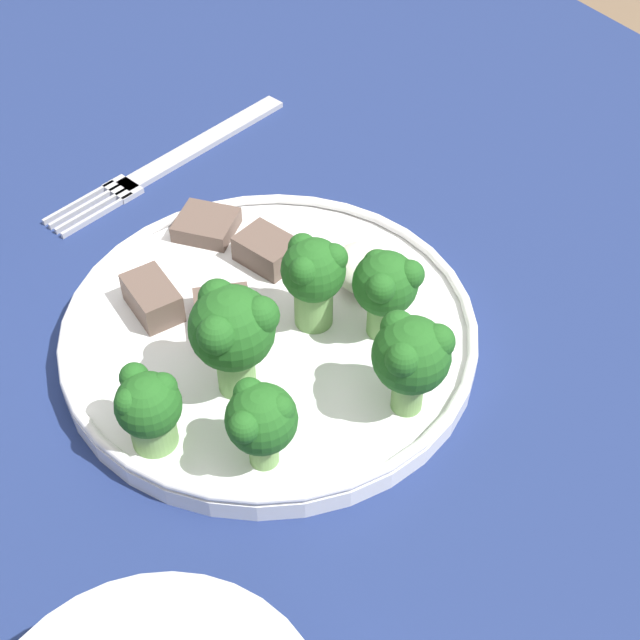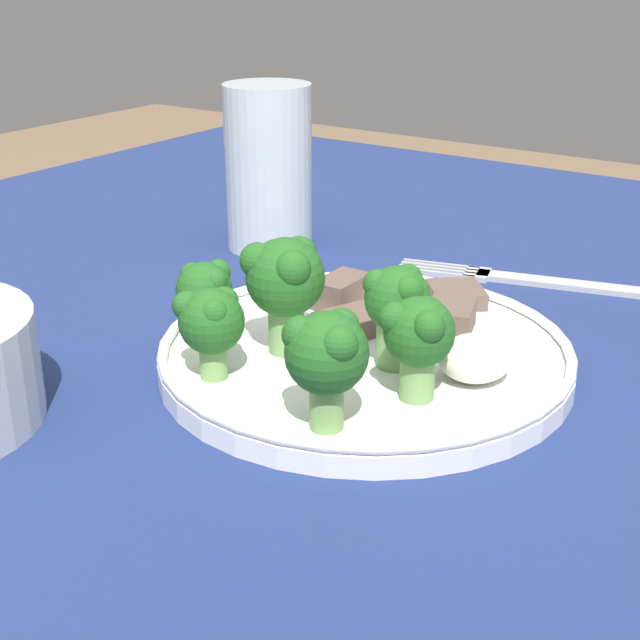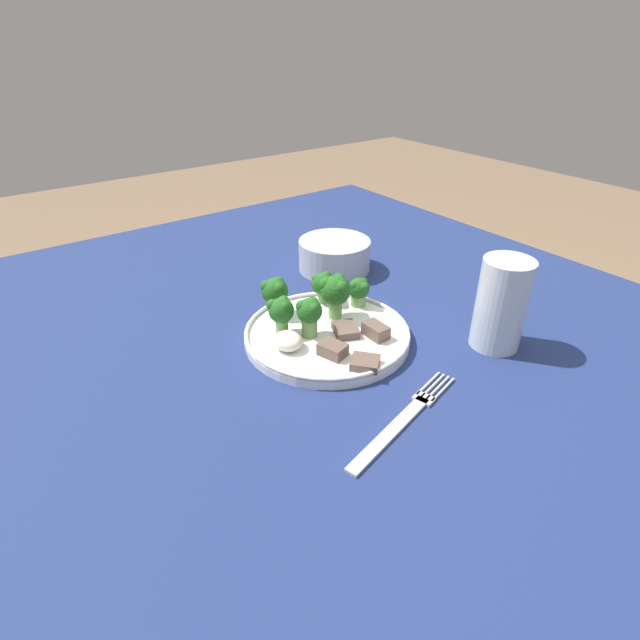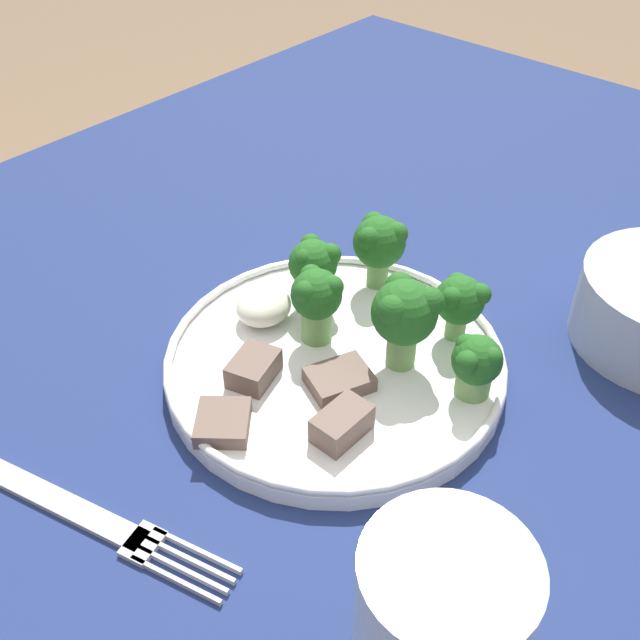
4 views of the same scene
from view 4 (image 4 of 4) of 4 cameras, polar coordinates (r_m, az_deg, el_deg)
table at (r=0.60m, az=6.81°, el=-11.10°), size 1.15×1.00×0.75m
dinner_plate at (r=0.52m, az=1.13°, el=-3.21°), size 0.24×0.24×0.02m
fork at (r=0.47m, az=-17.98°, el=-13.70°), size 0.07×0.21×0.00m
broccoli_floret_near_rim_left at (r=0.49m, az=6.45°, el=0.50°), size 0.05×0.04×0.07m
broccoli_floret_center_left at (r=0.51m, az=-0.27°, el=1.70°), size 0.04×0.04×0.06m
broccoli_floret_back_left at (r=0.55m, az=-0.33°, el=4.35°), size 0.04×0.04×0.05m
broccoli_floret_front_left at (r=0.49m, az=11.64°, el=-3.37°), size 0.03×0.03×0.05m
broccoli_floret_center_back at (r=0.53m, az=10.83°, el=1.39°), size 0.04×0.04×0.05m
broccoli_floret_mid_cluster at (r=0.57m, az=4.54°, el=5.91°), size 0.04×0.04×0.06m
meat_slice_front_slice at (r=0.47m, az=1.48°, el=-7.79°), size 0.04×0.02×0.02m
meat_slice_middle_slice at (r=0.50m, az=1.48°, el=-4.55°), size 0.05×0.05×0.01m
meat_slice_rear_slice at (r=0.50m, az=-5.08°, el=-3.69°), size 0.04×0.04×0.02m
meat_slice_edge_slice at (r=0.48m, az=-7.41°, el=-7.74°), size 0.05×0.05×0.01m
sauce_dollop at (r=0.55m, az=-4.30°, el=1.06°), size 0.04×0.04×0.02m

